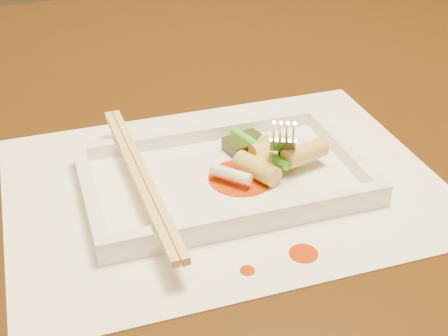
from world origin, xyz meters
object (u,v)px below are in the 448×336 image
object	(u,v)px
plate_base	(224,181)
chopstick_a	(136,177)
table	(214,177)
fork	(290,87)
placemat	(224,185)

from	to	relation	value
plate_base	chopstick_a	bearing A→B (deg)	180.00
table	plate_base	world-z (taller)	plate_base
fork	plate_base	bearing A→B (deg)	-165.58
placemat	chopstick_a	size ratio (longest dim) A/B	1.61
plate_base	chopstick_a	size ratio (longest dim) A/B	1.05
table	plate_base	size ratio (longest dim) A/B	5.38
plate_base	fork	xyz separation A→B (m)	(0.07, 0.02, 0.08)
fork	placemat	bearing A→B (deg)	-165.58
table	placemat	distance (m)	0.20
plate_base	fork	world-z (taller)	fork
placemat	plate_base	world-z (taller)	plate_base
chopstick_a	plate_base	bearing A→B (deg)	0.00
plate_base	chopstick_a	distance (m)	0.08
placemat	plate_base	distance (m)	0.00
plate_base	placemat	bearing A→B (deg)	0.00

